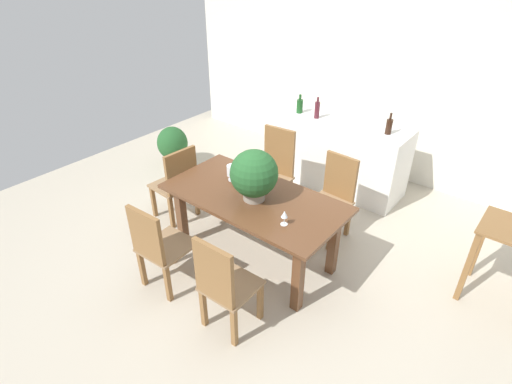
# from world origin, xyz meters

# --- Properties ---
(ground_plane) EXTENTS (7.04, 7.04, 0.00)m
(ground_plane) POSITION_xyz_m (0.00, 0.00, 0.00)
(ground_plane) COLOR #BCB29E
(back_wall) EXTENTS (6.40, 0.10, 2.60)m
(back_wall) POSITION_xyz_m (0.00, 2.60, 1.30)
(back_wall) COLOR silver
(back_wall) RESTS_ON ground
(dining_table) EXTENTS (1.79, 0.91, 0.76)m
(dining_table) POSITION_xyz_m (0.00, -0.07, 0.64)
(dining_table) COLOR brown
(dining_table) RESTS_ON ground
(chair_far_right) EXTENTS (0.44, 0.45, 0.95)m
(chair_far_right) POSITION_xyz_m (0.41, 0.82, 0.51)
(chair_far_right) COLOR brown
(chair_far_right) RESTS_ON ground
(chair_near_left) EXTENTS (0.45, 0.49, 0.93)m
(chair_near_left) POSITION_xyz_m (-0.40, -0.96, 0.51)
(chair_near_left) COLOR brown
(chair_near_left) RESTS_ON ground
(chair_near_right) EXTENTS (0.43, 0.44, 0.97)m
(chair_near_right) POSITION_xyz_m (0.41, -0.96, 0.52)
(chair_near_right) COLOR brown
(chair_near_right) RESTS_ON ground
(chair_head_end) EXTENTS (0.45, 0.48, 0.93)m
(chair_head_end) POSITION_xyz_m (-1.14, -0.08, 0.51)
(chair_head_end) COLOR brown
(chair_head_end) RESTS_ON ground
(chair_far_left) EXTENTS (0.48, 0.50, 1.03)m
(chair_far_left) POSITION_xyz_m (-0.41, 0.83, 0.55)
(chair_far_left) COLOR brown
(chair_far_left) RESTS_ON ground
(flower_centerpiece) EXTENTS (0.45, 0.45, 0.51)m
(flower_centerpiece) POSITION_xyz_m (0.03, -0.11, 1.03)
(flower_centerpiece) COLOR gray
(flower_centerpiece) RESTS_ON dining_table
(crystal_vase_left) EXTENTS (0.12, 0.12, 0.17)m
(crystal_vase_left) POSITION_xyz_m (-0.37, 0.03, 0.86)
(crystal_vase_left) COLOR silver
(crystal_vase_left) RESTS_ON dining_table
(crystal_vase_center_near) EXTENTS (0.11, 0.11, 0.22)m
(crystal_vase_center_near) POSITION_xyz_m (-0.31, 0.20, 0.90)
(crystal_vase_center_near) COLOR silver
(crystal_vase_center_near) RESTS_ON dining_table
(wine_glass) EXTENTS (0.06, 0.06, 0.14)m
(wine_glass) POSITION_xyz_m (0.50, -0.26, 0.86)
(wine_glass) COLOR silver
(wine_glass) RESTS_ON dining_table
(kitchen_counter) EXTENTS (1.73, 0.64, 0.93)m
(kitchen_counter) POSITION_xyz_m (-0.08, 1.83, 0.47)
(kitchen_counter) COLOR white
(kitchen_counter) RESTS_ON ground
(wine_bottle_dark) EXTENTS (0.07, 0.07, 0.26)m
(wine_bottle_dark) POSITION_xyz_m (0.53, 1.79, 1.03)
(wine_bottle_dark) COLOR black
(wine_bottle_dark) RESTS_ON kitchen_counter
(wine_bottle_green) EXTENTS (0.07, 0.07, 0.28)m
(wine_bottle_green) POSITION_xyz_m (-0.40, 1.70, 1.05)
(wine_bottle_green) COLOR #511E28
(wine_bottle_green) RESTS_ON kitchen_counter
(wine_bottle_tall) EXTENTS (0.08, 0.08, 0.25)m
(wine_bottle_tall) POSITION_xyz_m (-0.68, 1.72, 1.03)
(wine_bottle_tall) COLOR #194C1E
(wine_bottle_tall) RESTS_ON kitchen_counter
(potted_plant_floor) EXTENTS (0.44, 0.44, 0.62)m
(potted_plant_floor) POSITION_xyz_m (-2.24, 0.78, 0.33)
(potted_plant_floor) COLOR #9E9384
(potted_plant_floor) RESTS_ON ground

